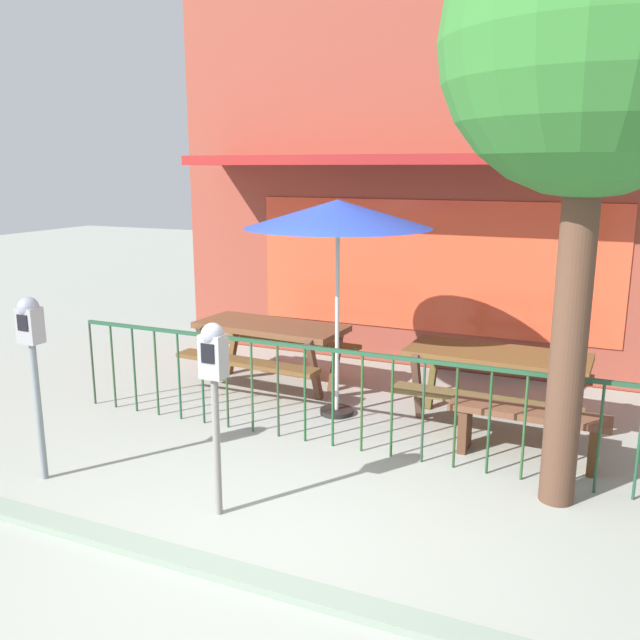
# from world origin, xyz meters

# --- Properties ---
(ground) EXTENTS (40.00, 40.00, 0.00)m
(ground) POSITION_xyz_m (0.00, 0.00, 0.00)
(ground) COLOR #959A90
(pub_storefront) EXTENTS (7.25, 1.49, 5.87)m
(pub_storefront) POSITION_xyz_m (0.00, 4.75, 2.91)
(pub_storefront) COLOR #5B2214
(pub_storefront) RESTS_ON ground
(patio_fence_front) EXTENTS (6.12, 0.04, 0.97)m
(patio_fence_front) POSITION_xyz_m (0.00, 1.65, 0.66)
(patio_fence_front) COLOR #1F4930
(patio_fence_front) RESTS_ON ground
(picnic_table_left) EXTENTS (1.88, 1.47, 0.79)m
(picnic_table_left) POSITION_xyz_m (-1.52, 3.01, 0.61)
(picnic_table_left) COLOR brown
(picnic_table_left) RESTS_ON ground
(picnic_table_right) EXTENTS (1.85, 1.43, 0.79)m
(picnic_table_right) POSITION_xyz_m (1.16, 2.84, 0.61)
(picnic_table_right) COLOR brown
(picnic_table_right) RESTS_ON ground
(patio_umbrella) EXTENTS (1.92, 1.92, 2.29)m
(patio_umbrella) POSITION_xyz_m (-0.43, 2.45, 2.13)
(patio_umbrella) COLOR black
(patio_umbrella) RESTS_ON ground
(patio_bench) EXTENTS (1.41, 0.35, 0.48)m
(patio_bench) POSITION_xyz_m (1.58, 2.07, 0.35)
(patio_bench) COLOR brown
(patio_bench) RESTS_ON ground
(parking_meter_near) EXTENTS (0.18, 0.17, 1.51)m
(parking_meter_near) POSITION_xyz_m (-0.46, 0.12, 1.16)
(parking_meter_near) COLOR gray
(parking_meter_near) RESTS_ON ground
(parking_meter_far) EXTENTS (0.18, 0.17, 1.58)m
(parking_meter_far) POSITION_xyz_m (-2.14, 0.03, 1.22)
(parking_meter_far) COLOR slate
(parking_meter_far) RESTS_ON ground
(street_tree) EXTENTS (2.15, 2.15, 4.53)m
(street_tree) POSITION_xyz_m (1.90, 1.39, 3.41)
(street_tree) COLOR #503526
(street_tree) RESTS_ON ground
(curb_edge) EXTENTS (10.16, 0.20, 0.11)m
(curb_edge) POSITION_xyz_m (0.00, -0.54, 0.00)
(curb_edge) COLOR gray
(curb_edge) RESTS_ON ground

